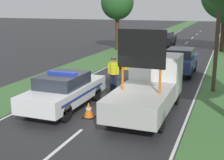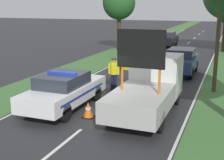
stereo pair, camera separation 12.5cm
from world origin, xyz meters
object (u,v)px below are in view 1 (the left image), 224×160
Objects in this scene: police_car at (64,90)px; police_officer at (113,71)px; pedestrian_civilian at (137,69)px; queued_car_sedan_black at (165,39)px; queued_car_wagon_maroon at (147,47)px; roadside_tree_near_left at (117,3)px; queued_car_hatch_blue at (180,61)px; utility_pole at (219,8)px; road_barrier at (130,70)px; traffic_cone_centre_front at (148,76)px; work_truck at (150,86)px; traffic_cone_near_police at (89,110)px.

police_officer is (0.95, 3.45, 0.23)m from police_car.
queued_car_sedan_black is at bearing 99.23° from pedestrian_civilian.
queued_car_wagon_maroon is 7.25m from queued_car_sedan_black.
roadside_tree_near_left reaches higher than police_car.
queued_car_hatch_blue is at bearing 120.97° from queued_car_wagon_maroon.
utility_pole is (5.98, -9.96, 3.35)m from queued_car_wagon_maroon.
road_barrier is 5.45m from utility_pole.
traffic_cone_centre_front is 0.15× the size of queued_car_wagon_maroon.
queued_car_wagon_maroon is at bearing -35.68° from roadside_tree_near_left.
pedestrian_civilian is 0.22× the size of utility_pole.
roadside_tree_near_left reaches higher than traffic_cone_centre_front.
queued_car_hatch_blue is (0.11, 7.73, -0.22)m from work_truck.
roadside_tree_near_left is (-3.73, 2.68, 3.71)m from queued_car_wagon_maroon.
roadside_tree_near_left reaches higher than pedestrian_civilian.
roadside_tree_near_left is (-4.83, 14.12, 3.51)m from police_officer.
police_officer reaches higher than queued_car_wagon_maroon.
work_truck is 2.96× the size of pedestrian_civilian.
traffic_cone_centre_front is 16.33m from queued_car_sedan_black.
work_truck is 14.40m from queued_car_wagon_maroon.
police_car is 0.59× the size of utility_pole.
work_truck is 0.66× the size of utility_pole.
police_officer is 6.00m from utility_pole.
police_officer reaches higher than traffic_cone_near_police.
police_car is at bearing 154.25° from traffic_cone_near_police.
traffic_cone_centre_front is (0.72, 6.68, 0.01)m from traffic_cone_near_police.
queued_car_sedan_black is (-3.66, 13.47, -0.04)m from queued_car_hatch_blue.
queued_car_wagon_maroon is at bearing 103.50° from road_barrier.
police_officer reaches higher than police_car.
police_car is 3.59m from police_officer.
police_officer is 0.21× the size of utility_pole.
utility_pole is at bearing 52.10° from traffic_cone_near_police.
traffic_cone_centre_front is at bearing -117.72° from police_officer.
work_truck is at bearing 39.36° from traffic_cone_near_police.
pedestrian_civilian is at bearing -40.21° from road_barrier.
work_truck is 0.86× the size of roadside_tree_near_left.
road_barrier is at bearing -175.73° from utility_pole.
road_barrier is 1.45× the size of pedestrian_civilian.
work_truck reaches higher than traffic_cone_centre_front.
traffic_cone_centre_front is (0.67, 1.38, -0.56)m from road_barrier.
queued_car_sedan_black is at bearing -78.11° from work_truck.
traffic_cone_near_police is 8.11m from utility_pole.
police_officer is 0.39× the size of queued_car_wagon_maroon.
road_barrier is 5.34m from traffic_cone_near_police.
police_car reaches higher than traffic_cone_near_police.
traffic_cone_near_police is 22.90m from queued_car_sedan_black.
pedestrian_civilian is 15.10m from roadside_tree_near_left.
pedestrian_civilian is 0.41× the size of queued_car_wagon_maroon.
queued_car_sedan_black is 18.51m from utility_pole.
queued_car_hatch_blue is (2.63, 5.23, -0.16)m from police_officer.
traffic_cone_near_police is 0.08× the size of utility_pole.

